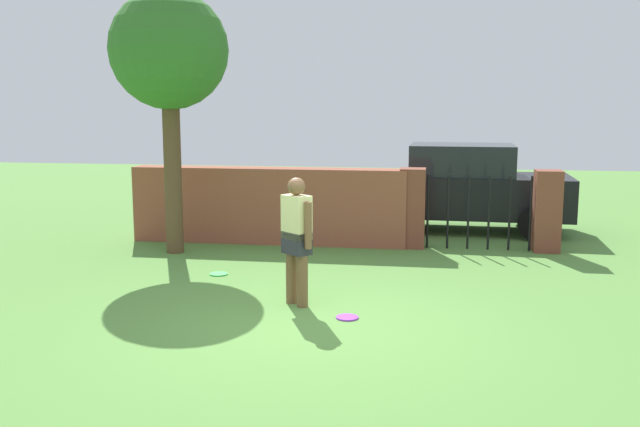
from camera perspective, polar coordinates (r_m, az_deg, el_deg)
ground_plane at (r=8.21m, az=-1.24°, el=-8.99°), size 40.00×40.00×0.00m
brick_wall at (r=12.79m, az=-4.20°, el=0.65°), size 4.99×0.50×1.37m
tree at (r=12.06m, az=-12.15°, el=12.56°), size 1.95×1.95×4.37m
person at (r=8.78m, az=-1.91°, el=-1.76°), size 0.43×0.40×1.62m
fence_gate at (r=12.49m, az=12.75°, el=0.31°), size 2.73×0.44×1.40m
car at (r=14.28m, az=11.36°, el=2.08°), size 4.26×2.04×1.72m
frisbee_green at (r=10.61m, az=-8.22°, el=-4.88°), size 0.27×0.27×0.02m
frisbee_purple at (r=8.44m, az=2.22°, el=-8.42°), size 0.27×0.27×0.02m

